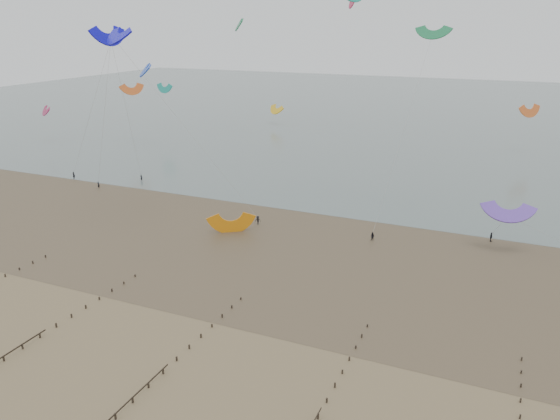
{
  "coord_description": "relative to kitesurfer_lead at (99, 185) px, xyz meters",
  "views": [
    {
      "loc": [
        35.99,
        -47.72,
        36.48
      ],
      "look_at": [
        2.97,
        28.0,
        8.0
      ],
      "focal_mm": 35.0,
      "sensor_mm": 36.0,
      "label": 1
    }
  ],
  "objects": [
    {
      "name": "ground",
      "position": [
        51.14,
        -46.69,
        -0.81
      ],
      "size": [
        500.0,
        500.0,
        0.0
      ],
      "primitive_type": "plane",
      "color": "brown",
      "rests_on": "ground"
    },
    {
      "name": "grounded_kite",
      "position": [
        41.66,
        -12.4,
        -0.81
      ],
      "size": [
        9.4,
        8.97,
        4.08
      ],
      "primitive_type": null,
      "rotation": [
        1.54,
        0.0,
        0.6
      ],
      "color": "orange",
      "rests_on": "ground"
    },
    {
      "name": "sea_and_shore",
      "position": [
        47.06,
        -12.29,
        -0.8
      ],
      "size": [
        500.0,
        665.0,
        0.03
      ],
      "color": "#475654",
      "rests_on": "ground"
    },
    {
      "name": "kites_airborne",
      "position": [
        52.42,
        43.52,
        20.57
      ],
      "size": [
        244.24,
        119.23,
        42.85
      ],
      "color": "yellow",
      "rests_on": "ground"
    },
    {
      "name": "kitesurfer_lead",
      "position": [
        0.0,
        0.0,
        0.0
      ],
      "size": [
        0.59,
        0.39,
        1.62
      ],
      "primitive_type": "imported",
      "rotation": [
        0.0,
        0.0,
        3.15
      ],
      "color": "black",
      "rests_on": "ground"
    },
    {
      "name": "kitesurfers",
      "position": [
        83.85,
        2.14,
        0.04
      ],
      "size": [
        151.4,
        19.77,
        1.87
      ],
      "color": "black",
      "rests_on": "ground"
    }
  ]
}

